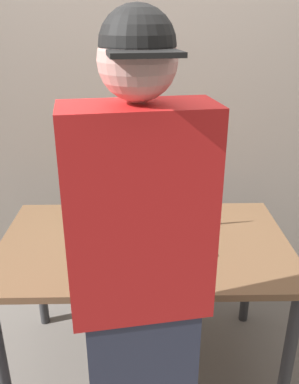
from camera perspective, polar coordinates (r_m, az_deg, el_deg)
The scene contains 7 objects.
ground_plane at distance 2.40m, azimuth -0.62°, elevation -22.97°, with size 8.00×8.00×0.00m, color slate.
desk at distance 1.96m, azimuth -0.71°, elevation -9.20°, with size 1.35×0.82×0.77m.
laptop at distance 1.91m, azimuth 3.47°, elevation -5.28°, with size 0.34×0.33×0.24m.
beer_bottle_brown at distance 2.14m, azimuth -6.21°, elevation 0.10°, with size 0.07×0.07×0.32m.
beer_bottle_dark at distance 2.10m, azimuth -9.09°, elevation -0.61°, with size 0.07×0.07×0.31m.
person_figure at distance 1.34m, azimuth -1.31°, elevation -14.75°, with size 0.45×0.31×1.77m.
back_wall at distance 2.47m, azimuth -0.93°, elevation 13.28°, with size 6.00×0.10×2.60m, color gray.
Camera 1 is at (-0.01, -1.65, 1.74)m, focal length 38.05 mm.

